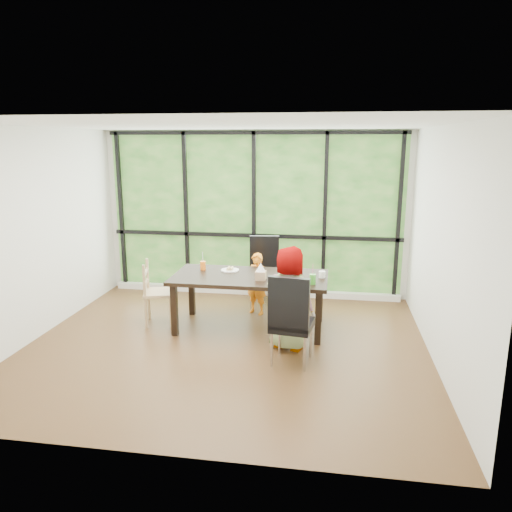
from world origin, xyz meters
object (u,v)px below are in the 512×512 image
(chair_interior_leather, at_px, (292,318))
(child_toddler, at_px, (257,284))
(tissue_box, at_px, (261,275))
(plate_near, at_px, (291,281))
(orange_cup, at_px, (203,266))
(white_mug, at_px, (322,274))
(chair_window_leather, at_px, (264,272))
(child_older, at_px, (292,298))
(chair_end_beech, at_px, (159,293))
(green_cup, at_px, (313,279))
(plate_far, at_px, (230,270))
(dining_table, at_px, (250,302))

(chair_interior_leather, relative_size, child_toddler, 1.17)
(chair_interior_leather, distance_m, tissue_box, 0.98)
(plate_near, xyz_separation_m, orange_cup, (-1.28, 0.40, 0.05))
(orange_cup, bearing_deg, white_mug, -5.11)
(child_toddler, relative_size, orange_cup, 7.49)
(chair_window_leather, xyz_separation_m, orange_cup, (-0.76, -0.76, 0.27))
(child_older, relative_size, orange_cup, 10.53)
(orange_cup, bearing_deg, chair_interior_leather, -40.87)
(orange_cup, xyz_separation_m, tissue_box, (0.88, -0.38, -0.00))
(chair_end_beech, height_order, green_cup, chair_end_beech)
(chair_end_beech, bearing_deg, plate_far, -91.33)
(orange_cup, bearing_deg, tissue_box, -23.17)
(chair_end_beech, relative_size, orange_cup, 7.32)
(white_mug, height_order, tissue_box, tissue_box)
(dining_table, distance_m, white_mug, 1.05)
(chair_interior_leather, height_order, plate_near, chair_interior_leather)
(chair_interior_leather, distance_m, child_older, 0.42)
(child_toddler, height_order, orange_cup, child_toddler)
(chair_end_beech, height_order, tissue_box, chair_end_beech)
(chair_interior_leather, bearing_deg, chair_end_beech, -18.75)
(child_toddler, bearing_deg, child_older, -39.48)
(chair_end_beech, distance_m, child_older, 2.00)
(chair_end_beech, bearing_deg, dining_table, -103.84)
(plate_near, bearing_deg, plate_far, 155.32)
(chair_interior_leather, distance_m, plate_far, 1.55)
(plate_far, relative_size, green_cup, 1.99)
(child_toddler, xyz_separation_m, tissue_box, (0.17, -0.78, 0.35))
(dining_table, distance_m, chair_end_beech, 1.29)
(chair_window_leather, xyz_separation_m, white_mug, (0.91, -0.91, 0.25))
(plate_near, bearing_deg, chair_window_leather, 114.09)
(chair_end_beech, distance_m, plate_near, 1.90)
(child_older, bearing_deg, green_cup, -108.50)
(dining_table, relative_size, plate_near, 8.56)
(plate_near, bearing_deg, dining_table, 161.04)
(white_mug, bearing_deg, child_toddler, 150.09)
(dining_table, height_order, orange_cup, orange_cup)
(child_toddler, relative_size, plate_far, 3.63)
(child_older, relative_size, white_mug, 14.78)
(dining_table, height_order, plate_near, plate_near)
(chair_window_leather, relative_size, child_toddler, 1.17)
(chair_interior_leather, relative_size, chair_end_beech, 1.20)
(dining_table, height_order, green_cup, green_cup)
(chair_end_beech, relative_size, plate_far, 3.55)
(dining_table, xyz_separation_m, green_cup, (0.85, -0.27, 0.44))
(plate_near, relative_size, green_cup, 1.90)
(plate_near, height_order, tissue_box, tissue_box)
(chair_window_leather, distance_m, chair_interior_leather, 2.03)
(green_cup, bearing_deg, orange_cup, 163.27)
(child_toddler, distance_m, green_cup, 1.27)
(child_older, xyz_separation_m, green_cup, (0.24, 0.30, 0.17))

